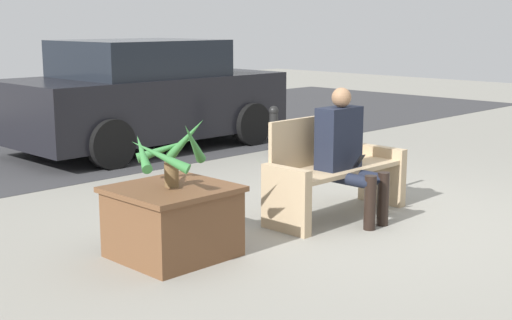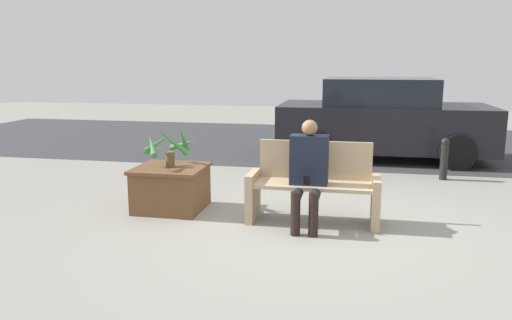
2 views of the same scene
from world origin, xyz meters
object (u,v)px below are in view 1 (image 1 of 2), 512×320
person_seated (346,149)px  bollard_post (274,129)px  planter_box (173,219)px  parked_car (145,96)px  bench (333,171)px  potted_plant (170,151)px

person_seated → bollard_post: (1.88, 2.67, -0.31)m
planter_box → parked_car: parked_car is taller
bench → parked_car: (0.94, 4.14, 0.32)m
person_seated → potted_plant: (-1.74, 0.32, 0.16)m
bollard_post → potted_plant: bearing=-147.0°
planter_box → potted_plant: 0.53m
parked_car → potted_plant: bearing=-124.2°
person_seated → bollard_post: person_seated is taller
bench → bollard_post: bench is taller
bench → potted_plant: bearing=175.7°
person_seated → parked_car: bearing=77.1°
bench → planter_box: 1.79m
parked_car → bollard_post: 1.92m
bench → planter_box: (-1.78, 0.12, -0.13)m
planter_box → bench: bearing=-4.0°
bollard_post → planter_box: bearing=-146.9°
potted_plant → bollard_post: 4.34m
person_seated → planter_box: (-1.74, 0.31, -0.36)m
planter_box → person_seated: bearing=-10.0°
bench → person_seated: 0.30m
planter_box → bollard_post: bearing=33.1°
parked_car → bollard_post: parked_car is taller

